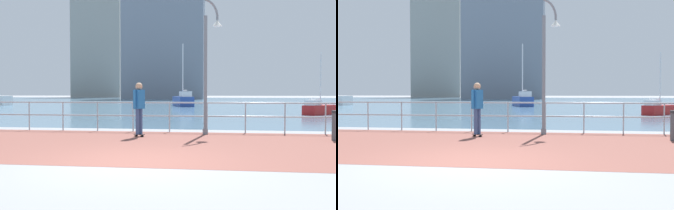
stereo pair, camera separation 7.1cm
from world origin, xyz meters
The scene contains 10 objects.
ground centered at (0.00, 40.00, 0.00)m, with size 220.00×220.00×0.00m, color gray.
brick_paving centered at (0.00, 2.75, 0.00)m, with size 28.00×6.73×0.01m, color brown.
harbor_water centered at (0.00, 51.11, 0.00)m, with size 180.00×88.00×0.00m, color slate.
waterfront_railing centered at (0.00, 6.11, 0.78)m, with size 25.25×0.06×1.13m.
lamppost centered at (1.49, 5.63, 2.64)m, with size 0.68×0.64×4.78m.
skateboarder centered at (-0.82, 4.48, 1.10)m, with size 0.41×0.53×1.81m.
sailboat_white centered at (-1.90, 32.01, 0.64)m, with size 2.75×4.97×6.68m.
sailboat_yellow centered at (8.51, 18.27, 0.39)m, with size 2.70×2.75×4.14m.
tower_beige centered at (-10.39, 77.39, 14.54)m, with size 17.98×10.46×30.75m.
tower_brick centered at (-33.28, 102.69, 17.14)m, with size 14.68×13.70×35.95m.
Camera 1 is at (1.81, -7.79, 1.50)m, focal length 40.02 mm.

